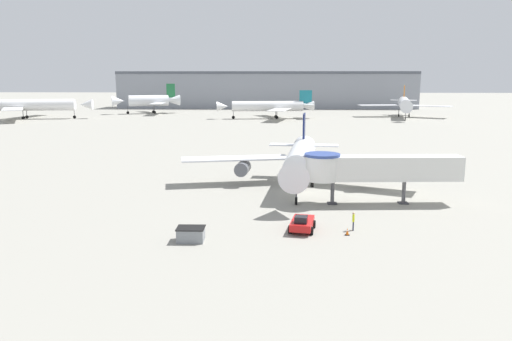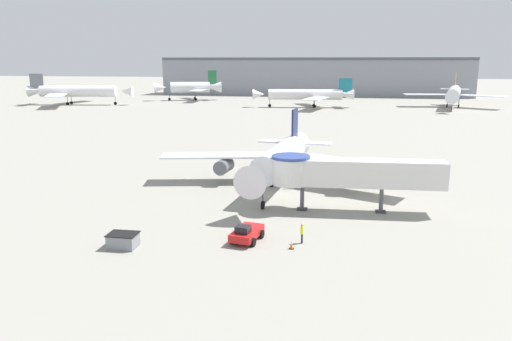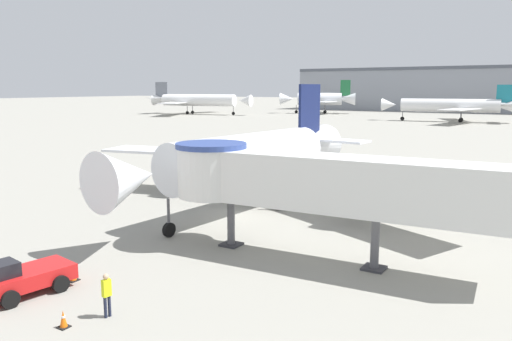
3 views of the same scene
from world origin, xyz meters
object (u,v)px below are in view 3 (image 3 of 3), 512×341
traffic_cone_apron_front (63,319)px  background_jet_green_tail (321,99)px  traffic_cone_near_nose (72,273)px  ground_crew_marshaller (107,292)px  background_jet_gray_tail (196,100)px  background_jet_teal_tail (452,106)px  pushback_tug_red (22,278)px  main_airplane (253,158)px  jet_bridge (303,180)px

traffic_cone_apron_front → background_jet_green_tail: size_ratio=0.02×
traffic_cone_near_nose → ground_crew_marshaller: ground_crew_marshaller is taller
background_jet_gray_tail → ground_crew_marshaller: bearing=-151.7°
background_jet_teal_tail → background_jet_green_tail: bearing=-122.0°
traffic_cone_apron_front → background_jet_gray_tail: size_ratio=0.02×
background_jet_green_tail → pushback_tug_red: bearing=-1.9°
main_airplane → background_jet_green_tail: bearing=117.7°
traffic_cone_apron_front → background_jet_teal_tail: 131.27m
pushback_tug_red → background_jet_teal_tail: (-4.96, 129.75, 3.58)m
jet_bridge → traffic_cone_apron_front: 13.27m
background_jet_teal_tail → jet_bridge: bearing=-0.6°
jet_bridge → main_airplane: bearing=131.8°
background_jet_green_tail → background_jet_gray_tail: size_ratio=0.70×
traffic_cone_near_nose → ground_crew_marshaller: bearing=-22.6°
main_airplane → jet_bridge: (7.76, -7.65, 0.29)m
jet_bridge → traffic_cone_near_nose: size_ratio=22.02×
main_airplane → background_jet_gray_tail: background_jet_gray_tail is taller
jet_bridge → background_jet_green_tail: size_ratio=0.66×
pushback_tug_red → jet_bridge: bearing=61.8°
jet_bridge → background_jet_green_tail: (-61.71, 141.46, 0.88)m
jet_bridge → background_jet_teal_tail: bearing=92.8°
pushback_tug_red → traffic_cone_near_nose: bearing=84.6°
jet_bridge → pushback_tug_red: size_ratio=4.22×
pushback_tug_red → background_jet_teal_tail: background_jet_teal_tail is taller
jet_bridge → background_jet_teal_tail: size_ratio=0.53×
main_airplane → traffic_cone_near_nose: main_airplane is taller
traffic_cone_near_nose → background_jet_teal_tail: size_ratio=0.02×
ground_crew_marshaller → background_jet_teal_tail: background_jet_teal_tail is taller
traffic_cone_near_nose → background_jet_gray_tail: 151.41m
pushback_tug_red → background_jet_gray_tail: bearing=134.8°
pushback_tug_red → traffic_cone_apron_front: (4.18, -1.14, -0.44)m
traffic_cone_apron_front → traffic_cone_near_nose: (-3.59, 3.31, 0.07)m
traffic_cone_apron_front → jet_bridge: bearing=70.4°
background_jet_gray_tail → background_jet_teal_tail: bearing=-95.1°
main_airplane → pushback_tug_red: bearing=-86.3°
traffic_cone_apron_front → background_jet_teal_tail: (-9.13, 130.89, 4.02)m
background_jet_green_tail → background_jet_gray_tail: 43.99m
traffic_cone_near_nose → background_jet_green_tail: bearing=109.7°
traffic_cone_apron_front → ground_crew_marshaller: ground_crew_marshaller is taller
ground_crew_marshaller → background_jet_teal_tail: 129.81m
jet_bridge → background_jet_teal_tail: 119.69m
background_jet_green_tail → background_jet_gray_tail: (-34.53, -27.25, -0.30)m
pushback_tug_red → main_airplane: bearing=97.7°
jet_bridge → background_jet_gray_tail: 149.35m
pushback_tug_red → ground_crew_marshaller: bearing=13.9°
main_airplane → pushback_tug_red: main_airplane is taller
jet_bridge → pushback_tug_red: (-8.43, -10.81, -3.49)m
jet_bridge → background_jet_gray_tail: bearing=126.5°
jet_bridge → traffic_cone_near_nose: (-7.84, -8.64, -3.85)m
background_jet_gray_tail → jet_bridge: bearing=-148.2°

